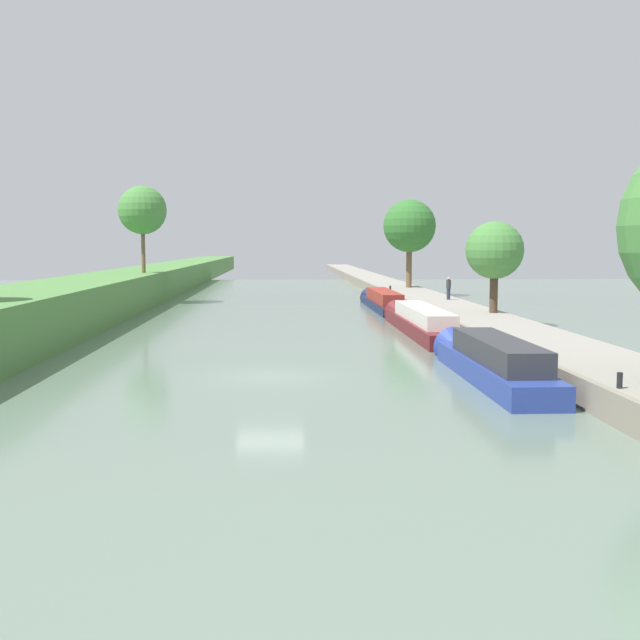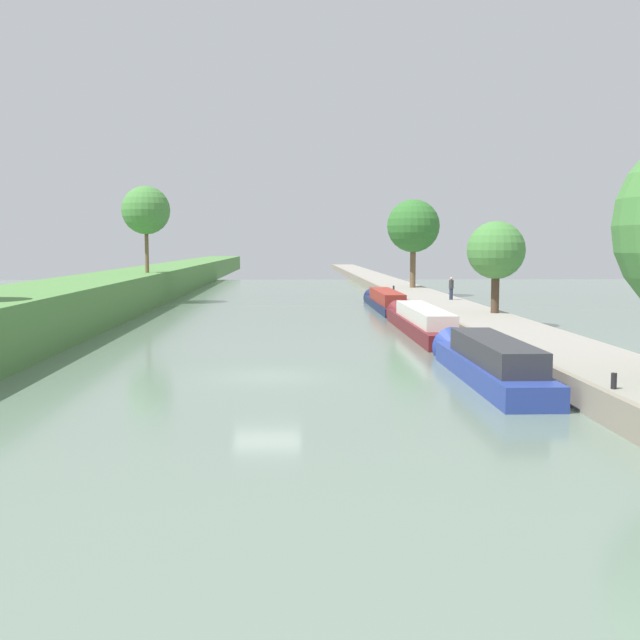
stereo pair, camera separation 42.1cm
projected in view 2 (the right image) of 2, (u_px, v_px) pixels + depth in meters
The scene contains 12 objects.
ground_plane at pixel (267, 376), 28.53m from camera, with size 160.00×160.00×0.00m, color slate.
right_towpath at pixel (575, 363), 28.92m from camera, with size 4.15×260.00×0.88m.
stone_quay at pixel (518, 362), 28.84m from camera, with size 0.25×260.00×0.93m.
narrowboat_blue at pixel (486, 361), 27.85m from camera, with size 1.88×11.75×2.11m.
narrowboat_maroon at pixel (420, 321), 42.73m from camera, with size 1.89×16.09×2.03m.
narrowboat_navy at pixel (384, 301), 59.06m from camera, with size 1.84×15.86×2.03m.
tree_rightbank_midnear at pixel (496, 251), 44.74m from camera, with size 3.39×3.39×5.38m.
tree_rightbank_midfar at pixel (413, 226), 71.57m from camera, with size 4.93×4.93×8.23m.
tree_leftbank_downstream at pixel (146, 210), 62.61m from camera, with size 3.94×3.94×7.09m.
person_walking at pixel (451, 288), 55.93m from camera, with size 0.34×0.34×1.66m.
mooring_bollard_near at pixel (614, 381), 21.26m from camera, with size 0.16×0.16×0.45m.
mooring_bollard_far at pixel (394, 288), 66.87m from camera, with size 0.16×0.16×0.45m.
Camera 2 is at (0.91, -28.24, 4.86)m, focal length 43.03 mm.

